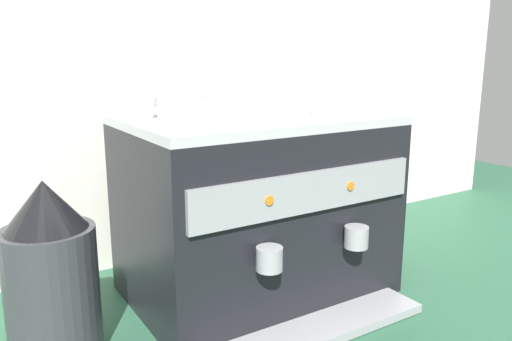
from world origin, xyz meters
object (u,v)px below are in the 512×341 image
at_px(ceramic_bowl_0, 263,103).
at_px(milk_pitcher, 382,237).
at_px(ceramic_cup_1, 218,104).
at_px(coffee_grinder, 51,275).
at_px(ceramic_bowl_1, 336,108).
at_px(ceramic_cup_0, 324,95).
at_px(ceramic_cup_3, 292,102).
at_px(ceramic_bowl_2, 219,117).
at_px(espresso_machine, 257,207).
at_px(ceramic_cup_2, 172,110).
at_px(ceramic_cup_4, 224,100).
at_px(ceramic_cup_5, 164,101).

height_order(ceramic_bowl_0, milk_pitcher, ceramic_bowl_0).
height_order(ceramic_cup_1, coffee_grinder, ceramic_cup_1).
height_order(ceramic_bowl_0, ceramic_bowl_1, ceramic_bowl_1).
bearing_deg(ceramic_cup_0, ceramic_cup_3, -156.16).
bearing_deg(ceramic_cup_0, ceramic_bowl_0, 136.43).
relative_size(ceramic_cup_0, ceramic_bowl_0, 0.94).
bearing_deg(ceramic_bowl_1, ceramic_bowl_2, -178.88).
bearing_deg(espresso_machine, ceramic_bowl_0, 50.38).
xyz_separation_m(ceramic_cup_2, ceramic_bowl_1, (0.40, -0.06, -0.01)).
relative_size(ceramic_cup_3, ceramic_bowl_2, 1.20).
distance_m(coffee_grinder, milk_pitcher, 0.96).
height_order(ceramic_cup_1, ceramic_bowl_0, ceramic_cup_1).
distance_m(espresso_machine, ceramic_bowl_2, 0.33).
bearing_deg(ceramic_bowl_1, milk_pitcher, 19.43).
xyz_separation_m(ceramic_cup_1, ceramic_cup_4, (0.05, 0.07, 0.00)).
relative_size(ceramic_cup_5, ceramic_bowl_0, 0.83).
height_order(ceramic_cup_0, ceramic_cup_4, ceramic_cup_0).
relative_size(espresso_machine, ceramic_cup_5, 6.31).
distance_m(ceramic_cup_3, ceramic_bowl_1, 0.11).
bearing_deg(ceramic_cup_0, coffee_grinder, -178.36).
height_order(ceramic_cup_0, ceramic_bowl_0, ceramic_cup_0).
height_order(ceramic_bowl_2, milk_pitcher, ceramic_bowl_2).
height_order(espresso_machine, ceramic_cup_1, ceramic_cup_1).
height_order(ceramic_cup_0, ceramic_cup_3, ceramic_cup_0).
xyz_separation_m(ceramic_cup_2, ceramic_cup_5, (0.05, 0.18, 0.00)).
bearing_deg(ceramic_cup_5, espresso_machine, -30.86).
bearing_deg(ceramic_bowl_1, ceramic_cup_3, 160.00).
height_order(ceramic_cup_1, ceramic_bowl_1, ceramic_cup_1).
height_order(ceramic_cup_2, ceramic_cup_3, ceramic_cup_3).
distance_m(ceramic_cup_0, ceramic_cup_3, 0.16).
xyz_separation_m(ceramic_bowl_0, ceramic_bowl_1, (0.07, -0.21, 0.00)).
height_order(ceramic_cup_1, ceramic_bowl_2, ceramic_cup_1).
bearing_deg(ceramic_bowl_0, coffee_grinder, -167.44).
height_order(ceramic_cup_0, ceramic_bowl_1, ceramic_cup_0).
relative_size(ceramic_cup_1, ceramic_cup_3, 0.85).
relative_size(ceramic_cup_4, ceramic_bowl_2, 1.05).
bearing_deg(espresso_machine, coffee_grinder, -176.10).
bearing_deg(ceramic_bowl_2, ceramic_cup_3, 11.21).
bearing_deg(ceramic_cup_5, milk_pitcher, -11.51).
bearing_deg(ceramic_bowl_2, ceramic_cup_5, 95.34).
height_order(ceramic_cup_4, ceramic_cup_5, ceramic_cup_4).
distance_m(ceramic_cup_1, ceramic_bowl_2, 0.11).
height_order(ceramic_cup_2, ceramic_bowl_2, ceramic_cup_2).
bearing_deg(ceramic_bowl_0, ceramic_cup_0, -43.57).
xyz_separation_m(ceramic_cup_0, ceramic_cup_2, (-0.45, -0.05, -0.01)).
distance_m(ceramic_cup_4, ceramic_bowl_1, 0.27).
height_order(espresso_machine, milk_pitcher, espresso_machine).
bearing_deg(ceramic_cup_3, ceramic_cup_0, 23.84).
bearing_deg(ceramic_cup_2, ceramic_cup_3, -4.03).
height_order(ceramic_cup_2, ceramic_bowl_1, ceramic_cup_2).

